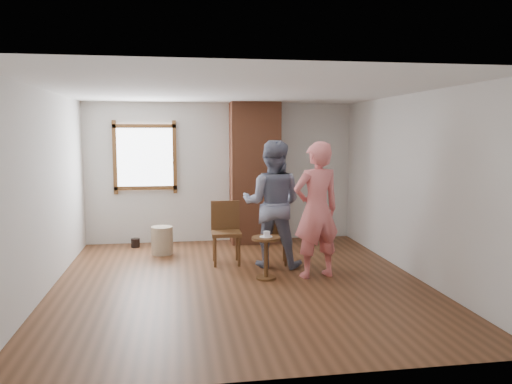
% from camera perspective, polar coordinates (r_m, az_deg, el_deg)
% --- Properties ---
extents(ground, '(5.50, 5.50, 0.00)m').
position_cam_1_polar(ground, '(6.97, -1.85, -10.26)').
color(ground, brown).
rests_on(ground, ground).
extents(room_shell, '(5.04, 5.52, 2.62)m').
position_cam_1_polar(room_shell, '(7.26, -2.95, 4.93)').
color(room_shell, silver).
rests_on(room_shell, ground).
extents(brick_chimney, '(0.90, 0.50, 2.60)m').
position_cam_1_polar(brick_chimney, '(9.25, -0.14, 2.17)').
color(brick_chimney, '#9F5838').
rests_on(brick_chimney, ground).
extents(stoneware_crock, '(0.45, 0.45, 0.47)m').
position_cam_1_polar(stoneware_crock, '(8.62, -10.68, -5.44)').
color(stoneware_crock, tan).
rests_on(stoneware_crock, ground).
extents(dark_pot, '(0.19, 0.19, 0.16)m').
position_cam_1_polar(dark_pot, '(9.25, -13.61, -5.67)').
color(dark_pot, black).
rests_on(dark_pot, ground).
extents(dining_chair_left, '(0.47, 0.47, 0.97)m').
position_cam_1_polar(dining_chair_left, '(7.88, -3.47, -4.19)').
color(dining_chair_left, '#5A331B').
rests_on(dining_chair_left, ground).
extents(dining_chair_right, '(0.43, 0.43, 0.83)m').
position_cam_1_polar(dining_chair_right, '(7.87, 2.13, -4.78)').
color(dining_chair_right, '#5A331B').
rests_on(dining_chair_right, ground).
extents(side_table, '(0.40, 0.40, 0.60)m').
position_cam_1_polar(side_table, '(7.01, 1.15, -6.73)').
color(side_table, '#5A331B').
rests_on(side_table, ground).
extents(cake_plate, '(0.18, 0.18, 0.01)m').
position_cam_1_polar(cake_plate, '(6.97, 1.15, -5.13)').
color(cake_plate, white).
rests_on(cake_plate, side_table).
extents(cake_slice, '(0.08, 0.07, 0.06)m').
position_cam_1_polar(cake_slice, '(6.96, 1.23, -4.85)').
color(cake_slice, white).
rests_on(cake_slice, cake_plate).
extents(man, '(1.12, 0.99, 1.93)m').
position_cam_1_polar(man, '(7.61, 1.88, -1.36)').
color(man, '#151C39').
rests_on(man, ground).
extents(person_pink, '(0.78, 0.60, 1.92)m').
position_cam_1_polar(person_pink, '(7.07, 6.92, -2.05)').
color(person_pink, '#F67B7C').
rests_on(person_pink, ground).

